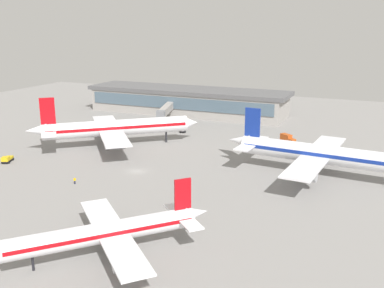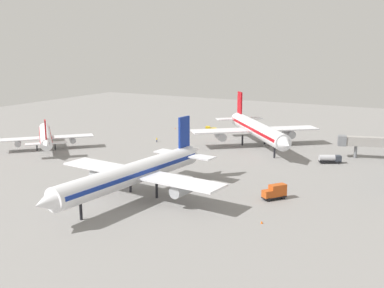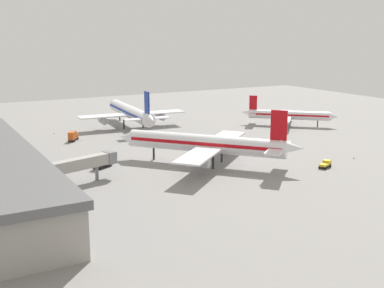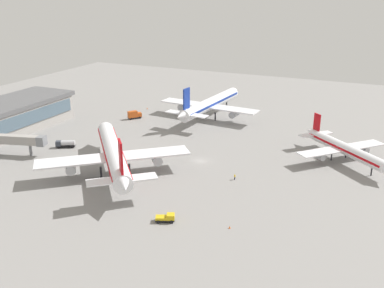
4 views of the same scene
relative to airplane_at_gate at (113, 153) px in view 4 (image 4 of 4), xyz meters
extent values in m
plane|color=gray|center=(-19.03, 19.30, -6.05)|extent=(288.00, 288.00, 0.00)
cylinder|color=white|center=(-0.46, -0.40, 0.00)|extent=(38.17, 33.60, 5.05)
cone|color=white|center=(-19.07, -16.26, 0.00)|extent=(6.95, 6.92, 4.79)
cone|color=white|center=(18.14, 15.46, 0.76)|extent=(7.42, 7.16, 4.04)
cube|color=red|center=(-0.46, -0.40, 0.38)|extent=(36.84, 32.48, 0.91)
cube|color=white|center=(1.28, 1.09, -0.50)|extent=(33.85, 37.92, 0.45)
cylinder|color=#A5A8AD|center=(9.20, -8.19, -2.27)|extent=(6.34, 5.98, 2.77)
cylinder|color=#A5A8AD|center=(-6.64, 10.38, -2.27)|extent=(6.34, 5.98, 2.77)
cube|color=white|center=(15.24, 12.99, 0.51)|extent=(14.43, 15.93, 0.36)
cube|color=red|center=(15.24, 12.99, 6.56)|extent=(3.70, 3.27, 8.07)
cylinder|color=black|center=(-12.68, -10.81, -4.29)|extent=(0.61, 0.61, 3.53)
cylinder|color=black|center=(4.95, -1.09, -4.29)|extent=(0.61, 0.61, 3.53)
cylinder|color=black|center=(-0.29, 5.06, -4.29)|extent=(0.61, 0.61, 3.53)
cylinder|color=white|center=(-65.50, 3.64, -0.18)|extent=(44.71, 8.64, 4.89)
cone|color=white|center=(-89.11, 5.64, -0.18)|extent=(5.27, 5.04, 4.65)
cone|color=white|center=(-41.89, 1.63, 0.55)|extent=(6.42, 4.42, 3.91)
cube|color=navy|center=(-65.50, 3.64, 0.18)|extent=(42.95, 8.58, 0.88)
cube|color=white|center=(-63.28, 3.45, -0.67)|extent=(10.66, 42.68, 0.44)
cylinder|color=#A5A8AD|center=(-64.28, -8.33, -2.39)|extent=(5.99, 3.17, 2.69)
cylinder|color=#A5A8AD|center=(-62.28, 15.23, -2.39)|extent=(5.99, 3.17, 2.69)
cube|color=white|center=(-45.56, 1.94, 0.30)|extent=(5.40, 17.17, 0.35)
cube|color=navy|center=(-45.56, 1.94, 6.17)|extent=(4.30, 0.89, 7.82)
cylinder|color=black|center=(-81.00, 4.95, -4.34)|extent=(0.59, 0.59, 3.42)
cylinder|color=black|center=(-62.28, -0.56, -4.34)|extent=(0.59, 0.59, 3.42)
cylinder|color=black|center=(-61.62, 7.23, -4.34)|extent=(0.59, 0.59, 3.42)
cylinder|color=white|center=(-36.76, 60.28, -1.79)|extent=(24.52, 26.19, 3.56)
cone|color=white|center=(-48.44, 47.60, -1.25)|extent=(5.10, 5.20, 2.85)
cube|color=red|center=(-36.76, 60.28, -1.52)|extent=(23.69, 25.29, 0.64)
cube|color=white|center=(-37.86, 59.09, -2.14)|extent=(26.10, 24.61, 0.32)
cylinder|color=#A5A8AD|center=(-44.18, 64.91, -3.39)|extent=(4.29, 4.42, 1.96)
cylinder|color=#A5A8AD|center=(-31.53, 53.26, -3.39)|extent=(4.29, 4.42, 1.96)
cube|color=white|center=(-46.62, 49.57, -1.43)|extent=(11.00, 10.45, 0.26)
cube|color=red|center=(-46.62, 49.57, 2.84)|extent=(2.38, 2.54, 5.69)
cylinder|color=black|center=(-29.10, 68.60, -4.81)|extent=(0.43, 0.43, 2.49)
cylinder|color=black|center=(-40.61, 60.30, -4.81)|extent=(0.43, 0.43, 2.49)
cylinder|color=black|center=(-36.42, 56.45, -4.81)|extent=(0.43, 0.43, 2.49)
cube|color=black|center=(-50.35, -24.03, -5.50)|extent=(5.68, 4.77, 0.30)
cube|color=#BF4C19|center=(-51.91, -22.94, -4.55)|extent=(2.56, 2.59, 1.60)
cube|color=#3F596B|center=(-52.57, -22.47, -4.23)|extent=(0.98, 1.35, 0.90)
cube|color=#BF4C19|center=(-49.61, -24.54, -4.05)|extent=(4.20, 3.73, 2.60)
cylinder|color=black|center=(-52.50, -23.68, -5.65)|extent=(0.83, 0.70, 0.80)
cylinder|color=black|center=(-51.41, -22.12, -5.65)|extent=(0.83, 0.70, 0.80)
cylinder|color=black|center=(-49.29, -25.93, -5.65)|extent=(0.83, 0.70, 0.80)
cylinder|color=black|center=(-48.20, -24.37, -5.65)|extent=(0.83, 0.70, 0.80)
cube|color=black|center=(-11.03, -27.17, -5.50)|extent=(4.68, 6.44, 0.30)
cube|color=#333842|center=(-9.95, -29.15, -4.55)|extent=(2.53, 2.49, 1.60)
cube|color=#3F596B|center=(-9.57, -29.86, -4.23)|extent=(1.44, 0.83, 0.90)
cylinder|color=#B7B7BC|center=(-11.46, -26.38, -4.45)|extent=(3.73, 4.81, 1.80)
cylinder|color=black|center=(-9.14, -28.65, -5.65)|extent=(0.65, 0.85, 0.80)
cylinder|color=black|center=(-10.81, -29.56, -5.65)|extent=(0.65, 0.85, 0.80)
cylinder|color=black|center=(-11.24, -24.78, -5.65)|extent=(0.65, 0.85, 0.80)
cylinder|color=black|center=(-12.91, -25.69, -5.65)|extent=(0.65, 0.85, 0.80)
cube|color=black|center=(18.88, 26.81, -5.50)|extent=(3.52, 4.79, 0.30)
cube|color=gold|center=(18.35, 28.00, -4.75)|extent=(2.47, 2.42, 1.20)
cube|color=#3F596B|center=(18.02, 28.74, -4.51)|extent=(1.49, 0.72, 0.67)
cube|color=gold|center=(19.24, 25.99, -5.05)|extent=(2.79, 3.15, 0.60)
cylinder|color=black|center=(17.38, 27.83, -5.65)|extent=(0.60, 0.85, 0.80)
cylinder|color=black|center=(19.12, 28.61, -5.65)|extent=(0.60, 0.85, 0.80)
cylinder|color=black|center=(18.64, 25.02, -5.65)|extent=(0.60, 0.85, 0.80)
cylinder|color=black|center=(20.37, 25.79, -5.65)|extent=(0.60, 0.85, 0.80)
cylinder|color=#1E2338|center=(-10.05, 33.73, -5.63)|extent=(0.45, 0.45, 0.85)
cylinder|color=yellow|center=(-10.05, 33.73, -4.90)|extent=(0.53, 0.53, 0.60)
sphere|color=tan|center=(-10.05, 33.73, -4.49)|extent=(0.22, 0.22, 0.22)
cylinder|color=yellow|center=(-9.86, 33.87, -4.90)|extent=(0.10, 0.10, 0.54)
cylinder|color=yellow|center=(-10.24, 33.59, -4.90)|extent=(0.10, 0.10, 0.54)
cube|color=#9E9993|center=(1.61, -39.46, -0.85)|extent=(8.37, 21.05, 2.80)
cylinder|color=slate|center=(-0.45, -32.35, -4.15)|extent=(0.90, 0.90, 3.80)
cube|color=slate|center=(-1.61, -28.34, -0.85)|extent=(3.66, 3.17, 3.08)
cone|color=#EA590C|center=(-65.57, -26.94, -5.75)|extent=(0.44, 0.44, 0.60)
cone|color=#EA590C|center=(15.54, 41.51, -5.75)|extent=(0.44, 0.44, 0.60)
camera|label=1|loc=(-77.46, 116.12, 31.94)|focal=41.45mm
camera|label=2|loc=(-147.32, -57.00, 27.79)|focal=44.19mm
camera|label=3|loc=(118.48, -71.02, 30.55)|focal=47.01mm
camera|label=4|loc=(97.48, 69.65, 45.26)|focal=40.87mm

